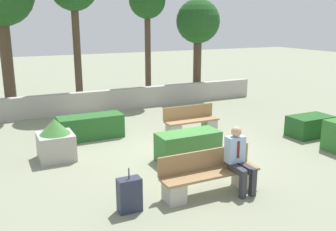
# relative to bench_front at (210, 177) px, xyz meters

# --- Properties ---
(ground_plane) EXTENTS (60.00, 60.00, 0.00)m
(ground_plane) POSITION_rel_bench_front_xyz_m (0.65, 2.35, -0.33)
(ground_plane) COLOR gray
(perimeter_wall) EXTENTS (12.25, 0.30, 0.79)m
(perimeter_wall) POSITION_rel_bench_front_xyz_m (0.65, 7.79, 0.06)
(perimeter_wall) COLOR #ADA89E
(perimeter_wall) RESTS_ON ground_plane
(bench_front) EXTENTS (2.10, 0.49, 0.84)m
(bench_front) POSITION_rel_bench_front_xyz_m (0.00, 0.00, 0.00)
(bench_front) COLOR #937047
(bench_front) RESTS_ON ground_plane
(bench_left_side) EXTENTS (1.71, 0.48, 0.84)m
(bench_left_side) POSITION_rel_bench_front_xyz_m (1.65, 3.70, -0.02)
(bench_left_side) COLOR #937047
(bench_left_side) RESTS_ON ground_plane
(person_seated_man) EXTENTS (0.38, 0.63, 1.33)m
(person_seated_man) POSITION_rel_bench_front_xyz_m (0.57, -0.14, 0.40)
(person_seated_man) COLOR #333338
(person_seated_man) RESTS_ON ground_plane
(hedge_block_near_left) EXTENTS (1.58, 0.68, 0.70)m
(hedge_block_near_left) POSITION_rel_bench_front_xyz_m (0.51, 1.83, 0.02)
(hedge_block_near_left) COLOR #3D7A38
(hedge_block_near_left) RESTS_ON ground_plane
(hedge_block_near_right) EXTENTS (1.87, 0.72, 0.68)m
(hedge_block_near_right) POSITION_rel_bench_front_xyz_m (-1.23, 4.61, 0.01)
(hedge_block_near_right) COLOR #286028
(hedge_block_near_right) RESTS_ON ground_plane
(hedge_block_mid_right) EXTENTS (1.29, 0.78, 0.61)m
(hedge_block_mid_right) POSITION_rel_bench_front_xyz_m (4.75, 1.97, -0.03)
(hedge_block_mid_right) COLOR #235623
(hedge_block_mid_right) RESTS_ON ground_plane
(planter_corner_left) EXTENTS (0.85, 0.85, 1.04)m
(planter_corner_left) POSITION_rel_bench_front_xyz_m (-2.44, 3.28, 0.15)
(planter_corner_left) COLOR #ADA89E
(planter_corner_left) RESTS_ON ground_plane
(suitcase) EXTENTS (0.43, 0.24, 0.84)m
(suitcase) POSITION_rel_bench_front_xyz_m (-1.71, -0.01, -0.02)
(suitcase) COLOR #282D42
(suitcase) RESTS_ON ground_plane
(tree_center_right) EXTENTS (1.48, 1.48, 4.90)m
(tree_center_right) POSITION_rel_bench_front_xyz_m (2.29, 8.58, 3.68)
(tree_center_right) COLOR #473828
(tree_center_right) RESTS_ON ground_plane
(tree_rightmost) EXTENTS (1.87, 1.87, 4.27)m
(tree_rightmost) POSITION_rel_bench_front_xyz_m (4.54, 8.35, 2.90)
(tree_rightmost) COLOR #473828
(tree_rightmost) RESTS_ON ground_plane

